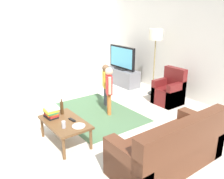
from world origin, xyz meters
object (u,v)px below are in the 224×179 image
(armchair, at_px, (170,92))
(child_near_tv, at_px, (106,81))
(plate, at_px, (79,126))
(tv, at_px, (122,58))
(book_stack, at_px, (51,112))
(child_center, at_px, (109,87))
(floor_lamp, at_px, (156,38))
(tv_stand, at_px, (122,77))
(coffee_table, at_px, (65,124))
(couch, at_px, (172,150))
(bottle, at_px, (62,108))
(soda_can, at_px, (64,125))
(tv_remote, at_px, (72,120))

(armchair, xyz_separation_m, child_near_tv, (-0.85, -1.36, 0.32))
(child_near_tv, relative_size, plate, 4.68)
(armchair, bearing_deg, tv, 179.45)
(armchair, distance_m, book_stack, 3.07)
(child_center, relative_size, book_stack, 3.80)
(floor_lamp, xyz_separation_m, plate, (1.22, -3.04, -1.12))
(tv_stand, distance_m, floor_lamp, 1.76)
(tv_stand, xyz_separation_m, child_near_tv, (1.08, -1.40, 0.38))
(armchair, relative_size, coffee_table, 0.90)
(child_center, distance_m, book_stack, 1.49)
(couch, distance_m, armchair, 2.64)
(book_stack, height_order, bottle, bottle)
(child_near_tv, distance_m, soda_can, 2.10)
(couch, distance_m, child_near_tv, 2.68)
(tv, xyz_separation_m, child_center, (1.55, -1.62, -0.20))
(armchair, relative_size, book_stack, 3.16)
(tv_remote, distance_m, plate, 0.27)
(tv_remote, distance_m, soda_can, 0.30)
(book_stack, bearing_deg, soda_can, -0.15)
(child_near_tv, xyz_separation_m, child_center, (0.47, -0.24, 0.03))
(soda_can, bearing_deg, child_center, 117.15)
(soda_can, xyz_separation_m, plate, (0.10, 0.22, -0.05))
(bottle, height_order, plate, bottle)
(armchair, bearing_deg, child_center, -103.53)
(couch, xyz_separation_m, armchair, (-1.74, 1.99, 0.01))
(tv_stand, bearing_deg, bottle, -58.29)
(bottle, bearing_deg, coffee_table, -18.43)
(bottle, bearing_deg, tv_remote, 3.27)
(child_near_tv, bearing_deg, tv_stand, 127.83)
(tv_stand, height_order, tv, tv)
(plate, bearing_deg, child_center, 124.37)
(tv_remote, relative_size, plate, 0.77)
(coffee_table, relative_size, book_stack, 3.51)
(floor_lamp, relative_size, child_near_tv, 1.73)
(tv, xyz_separation_m, bottle, (1.78, -2.86, -0.30))
(armchair, bearing_deg, tv_remote, -85.99)
(soda_can, distance_m, plate, 0.25)
(armchair, relative_size, floor_lamp, 0.51)
(coffee_table, bearing_deg, armchair, 92.87)
(couch, distance_m, floor_lamp, 3.54)
(bottle, bearing_deg, child_center, 100.55)
(bottle, bearing_deg, plate, 0.00)
(floor_lamp, relative_size, tv_remote, 10.47)
(floor_lamp, distance_m, bottle, 3.25)
(couch, height_order, child_near_tv, child_near_tv)
(floor_lamp, xyz_separation_m, child_near_tv, (-0.09, -1.55, -0.92))
(tv_stand, xyz_separation_m, couch, (3.67, -2.03, 0.05))
(tv, relative_size, child_near_tv, 1.07)
(child_center, xyz_separation_m, coffee_table, (0.53, -1.35, -0.28))
(tv, relative_size, floor_lamp, 0.62)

